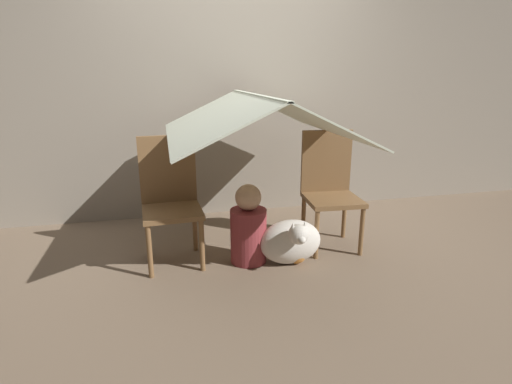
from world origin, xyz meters
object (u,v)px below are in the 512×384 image
(chair_right, at_px, (330,186))
(person_front, at_px, (248,228))
(dog, at_px, (291,241))
(chair_left, at_px, (170,197))

(chair_right, relative_size, person_front, 1.55)
(chair_right, distance_m, person_front, 0.77)
(person_front, relative_size, dog, 1.29)
(chair_right, height_order, dog, chair_right)
(chair_left, xyz_separation_m, person_front, (0.55, -0.18, -0.23))
(chair_left, bearing_deg, person_front, -21.31)
(chair_left, relative_size, dog, 2.00)
(person_front, height_order, dog, person_front)
(person_front, bearing_deg, chair_right, 14.11)
(person_front, distance_m, dog, 0.33)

